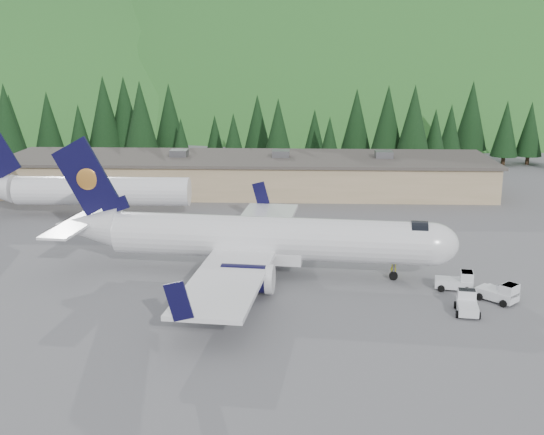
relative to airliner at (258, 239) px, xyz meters
The scene contains 11 objects.
ground 3.57m from the airliner, ahead, with size 600.00×600.00×0.00m, color #59595E.
airliner is the anchor object (origin of this frame).
second_airliner 32.34m from the airliner, 137.41° to the left, with size 27.50×11.00×10.05m.
baggage_tug_a 18.39m from the airliner, 11.62° to the right, with size 3.45×2.39×1.72m.
baggage_tug_b 21.92m from the airliner, 17.52° to the right, with size 3.49×3.47×1.75m.
baggage_tug_c 19.77m from the airliner, 27.13° to the right, with size 2.24×3.29×1.65m.
terminal_building 38.09m from the airliner, 95.87° to the left, with size 71.00×17.00×6.10m.
baggage_tug_d 21.80m from the airliner, 15.44° to the right, with size 2.56×2.93×1.40m.
ramp_worker 12.94m from the airliner, ahead, with size 0.67×0.44×1.84m, color yellow.
tree_line 62.19m from the airliner, 98.55° to the left, with size 111.86×19.17×14.47m.
hills 230.98m from the airliner, 75.28° to the left, with size 614.00×330.00×300.00m.
Camera 1 is at (2.70, -60.84, 20.79)m, focal length 45.00 mm.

